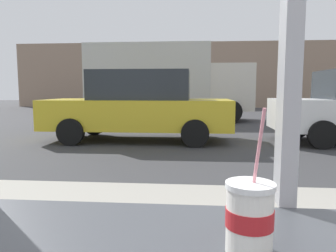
# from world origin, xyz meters

# --- Properties ---
(ground_plane) EXTENTS (60.00, 60.00, 0.00)m
(ground_plane) POSITION_xyz_m (0.00, 8.00, 0.00)
(ground_plane) COLOR #38383A
(sidewalk_strip) EXTENTS (16.00, 2.80, 0.12)m
(sidewalk_strip) POSITION_xyz_m (0.00, 1.60, 0.06)
(sidewalk_strip) COLOR #9E998E
(sidewalk_strip) RESTS_ON ground
(building_facade_far) EXTENTS (28.00, 1.20, 4.81)m
(building_facade_far) POSITION_xyz_m (0.00, 23.63, 2.41)
(building_facade_far) COLOR gray
(building_facade_far) RESTS_ON ground
(soda_cup_right) EXTENTS (0.10, 0.10, 0.31)m
(soda_cup_right) POSITION_xyz_m (-0.16, -0.23, 1.04)
(soda_cup_right) COLOR white
(soda_cup_right) RESTS_ON window_counter
(parked_car_yellow) EXTENTS (4.69, 1.99, 1.78)m
(parked_car_yellow) POSITION_xyz_m (-1.70, 7.20, 0.90)
(parked_car_yellow) COLOR gold
(parked_car_yellow) RESTS_ON ground
(box_truck) EXTENTS (6.87, 2.44, 3.18)m
(box_truck) POSITION_xyz_m (-1.56, 12.83, 1.71)
(box_truck) COLOR beige
(box_truck) RESTS_ON ground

